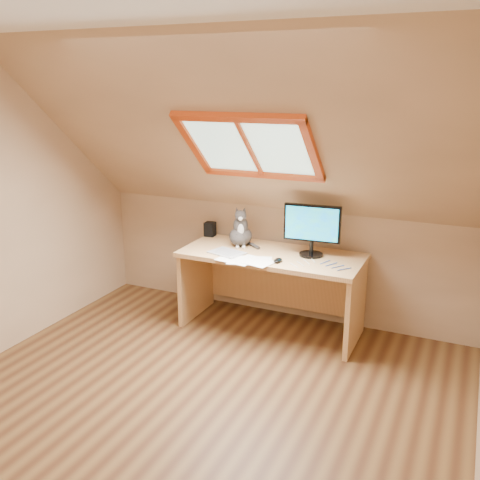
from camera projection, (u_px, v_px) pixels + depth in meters
The scene contains 10 objects.
ground at pixel (186, 412), 3.52m from camera, with size 3.50×3.50×0.00m, color brown.
room_shell at pixel (171, 202), 3.03m from camera, with size 3.52×3.52×2.41m.
desk at pixel (274, 275), 4.62m from camera, with size 1.53×0.67×0.70m.
monitor at pixel (312, 227), 4.36m from camera, with size 0.47×0.20×0.43m.
cat at pixel (241, 232), 4.67m from camera, with size 0.27×0.29×0.36m.
desk_speaker at pixel (210, 229), 4.98m from camera, with size 0.09×0.09×0.13m, color black.
graphics_tablet at pixel (227, 253), 4.49m from camera, with size 0.28×0.20×0.01m, color #B2B2B7.
mouse at pixel (278, 260), 4.27m from camera, with size 0.06×0.10×0.03m, color black.
papers at pixel (244, 260), 4.33m from camera, with size 0.35×0.30×0.01m.
cables at pixel (322, 265), 4.21m from camera, with size 0.51×0.26×0.01m.
Camera 1 is at (1.59, -2.63, 2.09)m, focal length 40.00 mm.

